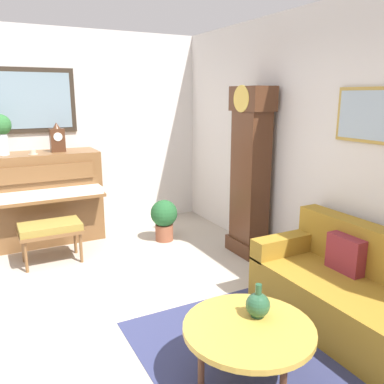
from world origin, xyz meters
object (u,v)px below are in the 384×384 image
at_px(teacup, 33,153).
at_px(coffee_table, 249,330).
at_px(piano, 44,197).
at_px(piano_bench, 50,229).
at_px(flower_vase, 0,129).
at_px(potted_plant, 164,217).
at_px(grandfather_clock, 250,177).
at_px(couch, 364,299).
at_px(green_jug, 258,305).
at_px(mantel_clock, 57,139).

bearing_deg(teacup, coffee_table, 14.73).
height_order(piano, piano_bench, piano).
distance_m(piano, piano_bench, 0.80).
relative_size(piano_bench, flower_vase, 1.21).
xyz_separation_m(piano, piano_bench, (0.78, -0.05, -0.20)).
distance_m(piano_bench, coffee_table, 2.86).
height_order(coffee_table, potted_plant, potted_plant).
distance_m(piano_bench, flower_vase, 1.40).
relative_size(grandfather_clock, coffee_table, 2.31).
distance_m(piano, teacup, 0.63).
distance_m(couch, green_jug, 1.07).
bearing_deg(flower_vase, teacup, 70.91).
relative_size(mantel_clock, teacup, 3.28).
bearing_deg(couch, coffee_table, -88.54).
relative_size(grandfather_clock, green_jug, 8.46).
relative_size(piano, grandfather_clock, 0.71).
xyz_separation_m(piano_bench, coffee_table, (2.73, 0.85, -0.00)).
bearing_deg(teacup, couch, 31.50).
bearing_deg(couch, flower_vase, -145.45).
relative_size(piano_bench, potted_plant, 1.25).
bearing_deg(teacup, potted_plant, 68.29).
xyz_separation_m(mantel_clock, flower_vase, (-0.00, -0.66, 0.14)).
relative_size(coffee_table, green_jug, 3.67).
xyz_separation_m(piano_bench, green_jug, (2.66, 0.97, 0.11)).
bearing_deg(couch, grandfather_clock, 174.04).
distance_m(piano_bench, mantel_clock, 1.27).
xyz_separation_m(teacup, green_jug, (3.32, 1.01, -0.70)).
height_order(piano, grandfather_clock, grandfather_clock).
bearing_deg(green_jug, couch, 87.77).
xyz_separation_m(grandfather_clock, flower_vase, (-1.59, -2.59, 0.55)).
relative_size(piano, green_jug, 6.00).
distance_m(piano, coffee_table, 3.60).
xyz_separation_m(piano_bench, couch, (2.70, 2.02, -0.09)).
relative_size(couch, flower_vase, 3.28).
height_order(couch, green_jug, couch).
relative_size(couch, mantel_clock, 5.00).
relative_size(piano, piano_bench, 2.06).
bearing_deg(flower_vase, piano, 90.21).
xyz_separation_m(piano_bench, mantel_clock, (-0.78, 0.28, 0.96)).
relative_size(flower_vase, potted_plant, 1.04).
relative_size(coffee_table, potted_plant, 1.57).
distance_m(piano_bench, green_jug, 2.83).
height_order(coffee_table, teacup, teacup).
distance_m(piano, couch, 4.00).
bearing_deg(piano, grandfather_clock, 53.59).
bearing_deg(piano_bench, piano, 176.28).
bearing_deg(piano, couch, 29.50).
height_order(flower_vase, teacup, flower_vase).
bearing_deg(piano, mantel_clock, 89.48).
xyz_separation_m(grandfather_clock, potted_plant, (-0.88, -0.75, -0.64)).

